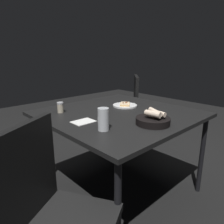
{
  "coord_description": "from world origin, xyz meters",
  "views": [
    {
      "loc": [
        1.22,
        1.21,
        1.24
      ],
      "look_at": [
        0.04,
        -0.04,
        0.75
      ],
      "focal_mm": 33.74,
      "sensor_mm": 36.0,
      "label": 1
    }
  ],
  "objects_px": {
    "chair_near": "(50,207)",
    "pizza_plate": "(125,105)",
    "bread_basket": "(153,120)",
    "pepper_shaker": "(60,108)",
    "beer_glass": "(103,120)",
    "dining_table": "(119,118)",
    "chair_far": "(127,109)"
  },
  "relations": [
    {
      "from": "beer_glass",
      "to": "chair_far",
      "type": "relative_size",
      "value": 0.15
    },
    {
      "from": "beer_glass",
      "to": "chair_near",
      "type": "bearing_deg",
      "value": 17.88
    },
    {
      "from": "dining_table",
      "to": "beer_glass",
      "type": "height_order",
      "value": "beer_glass"
    },
    {
      "from": "bread_basket",
      "to": "beer_glass",
      "type": "bearing_deg",
      "value": -24.55
    },
    {
      "from": "dining_table",
      "to": "bread_basket",
      "type": "relative_size",
      "value": 4.85
    },
    {
      "from": "dining_table",
      "to": "bread_basket",
      "type": "bearing_deg",
      "value": 83.34
    },
    {
      "from": "pizza_plate",
      "to": "beer_glass",
      "type": "relative_size",
      "value": 1.53
    },
    {
      "from": "pepper_shaker",
      "to": "chair_near",
      "type": "relative_size",
      "value": 0.1
    },
    {
      "from": "dining_table",
      "to": "chair_near",
      "type": "height_order",
      "value": "chair_near"
    },
    {
      "from": "bread_basket",
      "to": "chair_near",
      "type": "distance_m",
      "value": 0.85
    },
    {
      "from": "chair_near",
      "to": "chair_far",
      "type": "distance_m",
      "value": 1.86
    },
    {
      "from": "chair_far",
      "to": "dining_table",
      "type": "bearing_deg",
      "value": 38.27
    },
    {
      "from": "dining_table",
      "to": "pizza_plate",
      "type": "bearing_deg",
      "value": -150.45
    },
    {
      "from": "bread_basket",
      "to": "chair_near",
      "type": "bearing_deg",
      "value": 0.21
    },
    {
      "from": "pepper_shaker",
      "to": "chair_near",
      "type": "distance_m",
      "value": 0.91
    },
    {
      "from": "dining_table",
      "to": "chair_far",
      "type": "distance_m",
      "value": 0.95
    },
    {
      "from": "pizza_plate",
      "to": "pepper_shaker",
      "type": "distance_m",
      "value": 0.6
    },
    {
      "from": "bread_basket",
      "to": "pepper_shaker",
      "type": "distance_m",
      "value": 0.78
    },
    {
      "from": "beer_glass",
      "to": "pepper_shaker",
      "type": "height_order",
      "value": "beer_glass"
    },
    {
      "from": "bread_basket",
      "to": "chair_far",
      "type": "bearing_deg",
      "value": -128.94
    },
    {
      "from": "pizza_plate",
      "to": "pepper_shaker",
      "type": "bearing_deg",
      "value": -21.7
    },
    {
      "from": "pepper_shaker",
      "to": "chair_near",
      "type": "height_order",
      "value": "chair_near"
    },
    {
      "from": "bread_basket",
      "to": "dining_table",
      "type": "bearing_deg",
      "value": -96.66
    },
    {
      "from": "chair_near",
      "to": "pizza_plate",
      "type": "bearing_deg",
      "value": -154.52
    },
    {
      "from": "dining_table",
      "to": "chair_near",
      "type": "relative_size",
      "value": 1.26
    },
    {
      "from": "dining_table",
      "to": "pepper_shaker",
      "type": "height_order",
      "value": "pepper_shaker"
    },
    {
      "from": "chair_near",
      "to": "dining_table",
      "type": "bearing_deg",
      "value": -155.49
    },
    {
      "from": "pepper_shaker",
      "to": "dining_table",
      "type": "bearing_deg",
      "value": 137.65
    },
    {
      "from": "pizza_plate",
      "to": "bread_basket",
      "type": "distance_m",
      "value": 0.55
    },
    {
      "from": "pizza_plate",
      "to": "beer_glass",
      "type": "distance_m",
      "value": 0.67
    },
    {
      "from": "chair_far",
      "to": "pepper_shaker",
      "type": "bearing_deg",
      "value": 12.77
    },
    {
      "from": "pizza_plate",
      "to": "chair_near",
      "type": "bearing_deg",
      "value": 25.48
    }
  ]
}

